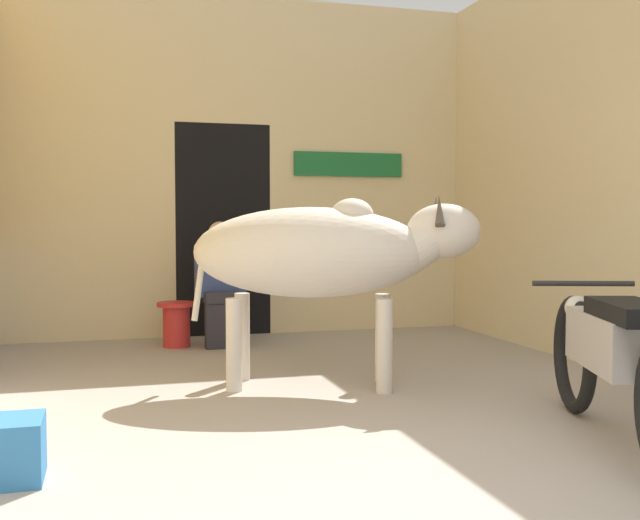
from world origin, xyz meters
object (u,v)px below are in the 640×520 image
(shopkeeper_seated, at_px, (221,281))
(plastic_stool, at_px, (176,323))
(motorcycle_near, at_px, (615,357))
(cow, at_px, (325,253))

(shopkeeper_seated, relative_size, plastic_stool, 2.81)
(motorcycle_near, height_order, shopkeeper_seated, shopkeeper_seated)
(motorcycle_near, distance_m, plastic_stool, 4.19)
(shopkeeper_seated, xyz_separation_m, plastic_stool, (-0.40, 0.08, -0.38))
(motorcycle_near, bearing_deg, plastic_stool, 116.60)
(motorcycle_near, bearing_deg, cow, 120.06)
(cow, bearing_deg, plastic_stool, 113.32)
(shopkeeper_seated, distance_m, plastic_stool, 0.56)
(cow, xyz_separation_m, shopkeeper_seated, (-0.45, 1.89, -0.33))
(cow, height_order, motorcycle_near, cow)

